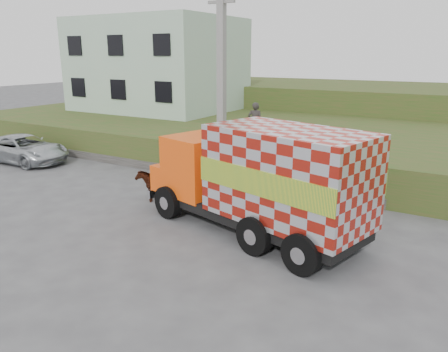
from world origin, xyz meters
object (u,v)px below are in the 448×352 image
Objects in this scene: utility_pole at (222,83)px; pedestrian at (255,122)px; cow at (155,183)px; cargo_truck at (260,180)px; suv at (23,149)px.

utility_pole is 2.28m from pedestrian.
cow is at bearing -101.38° from utility_pole.
suv is at bearing -173.44° from cargo_truck.
suv is (-9.96, -2.54, -3.40)m from utility_pole.
cargo_truck is 4.49× the size of pedestrian.
suv is at bearing 176.61° from cow.
cargo_truck is 1.60× the size of suv.
suv is at bearing -165.68° from utility_pole.
pedestrian is at bearing 133.31° from cargo_truck.
utility_pole is 6.67m from cargo_truck.
utility_pole reaches higher than suv.
pedestrian is at bearing -73.99° from suv.
utility_pole is at bearing 82.04° from cow.
pedestrian reaches higher than suv.
pedestrian reaches higher than cow.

